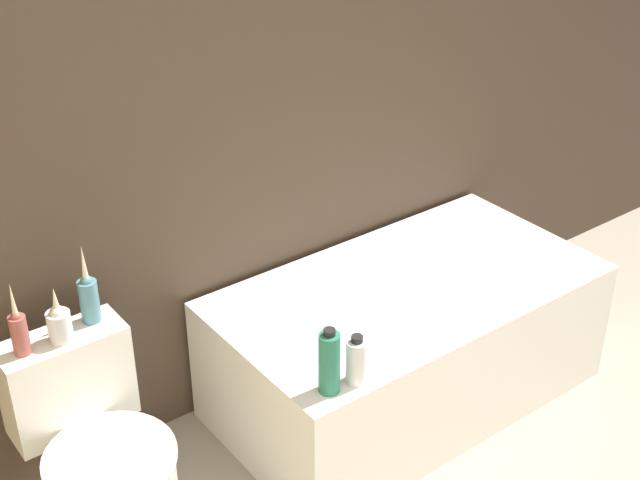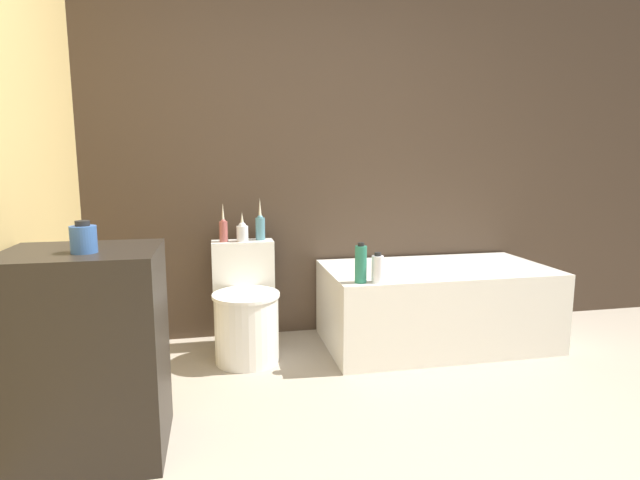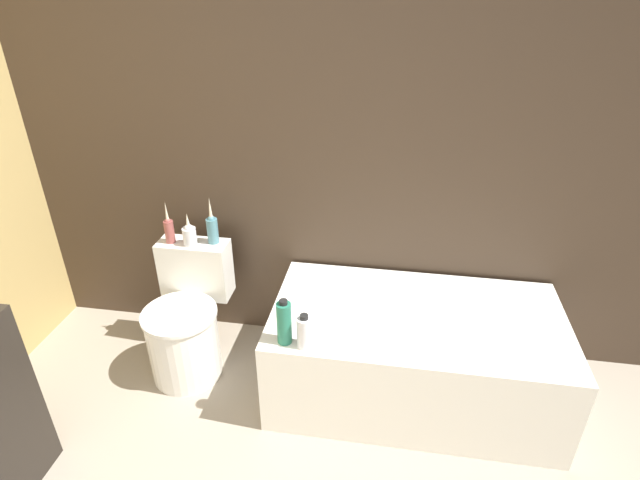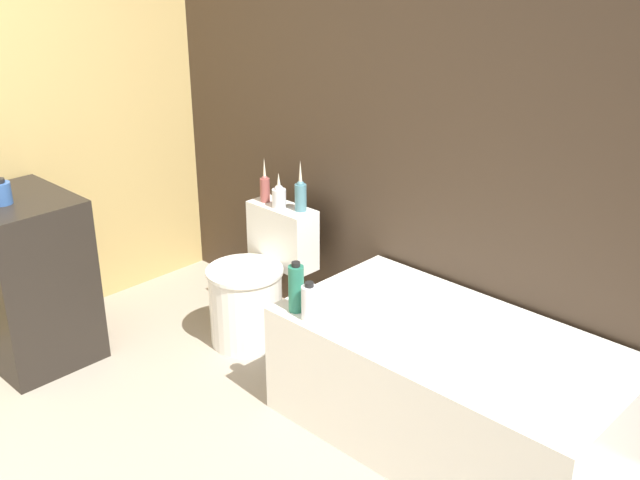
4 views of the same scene
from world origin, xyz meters
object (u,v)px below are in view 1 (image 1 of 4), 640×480
at_px(vase_silver, 59,322).
at_px(shampoo_bottle_tall, 329,362).
at_px(vase_gold, 19,330).
at_px(vase_bronze, 89,296).
at_px(bathtub, 405,340).
at_px(shampoo_bottle_short, 357,361).
at_px(toilet, 104,473).

height_order(vase_silver, shampoo_bottle_tall, vase_silver).
distance_m(vase_gold, vase_bronze, 0.24).
xyz_separation_m(bathtub, shampoo_bottle_short, (-0.52, -0.33, 0.34)).
bearing_deg(toilet, vase_silver, 90.00).
height_order(bathtub, vase_gold, vase_gold).
xyz_separation_m(vase_gold, shampoo_bottle_tall, (0.76, -0.51, -0.15)).
height_order(vase_silver, vase_bronze, vase_bronze).
xyz_separation_m(vase_gold, shampoo_bottle_short, (0.86, -0.53, -0.18)).
bearing_deg(vase_bronze, toilet, -117.40).
height_order(toilet, shampoo_bottle_tall, shampoo_bottle_tall).
height_order(vase_gold, vase_bronze, vase_bronze).
height_order(bathtub, vase_bronze, vase_bronze).
xyz_separation_m(bathtub, vase_silver, (-1.26, 0.20, 0.50)).
relative_size(vase_gold, vase_silver, 1.30).
bearing_deg(vase_gold, vase_bronze, 8.36).
bearing_deg(vase_gold, shampoo_bottle_tall, -34.03).
distance_m(vase_silver, vase_bronze, 0.13).
relative_size(vase_silver, shampoo_bottle_short, 1.08).
distance_m(toilet, vase_bronze, 0.56).
distance_m(toilet, shampoo_bottle_short, 0.87).
bearing_deg(bathtub, toilet, 179.56).
bearing_deg(vase_silver, vase_bronze, 20.00).
height_order(toilet, vase_bronze, vase_bronze).
bearing_deg(vase_silver, shampoo_bottle_tall, -38.20).
height_order(toilet, vase_silver, vase_silver).
bearing_deg(vase_gold, bathtub, -8.43).
distance_m(vase_silver, shampoo_bottle_tall, 0.83).
xyz_separation_m(bathtub, vase_bronze, (-1.14, 0.24, 0.53)).
bearing_deg(shampoo_bottle_short, vase_gold, 148.29).
xyz_separation_m(vase_silver, shampoo_bottle_short, (0.74, -0.52, -0.17)).
xyz_separation_m(bathtub, toilet, (-1.26, 0.01, 0.03)).
xyz_separation_m(vase_silver, shampoo_bottle_tall, (0.64, -0.51, -0.14)).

